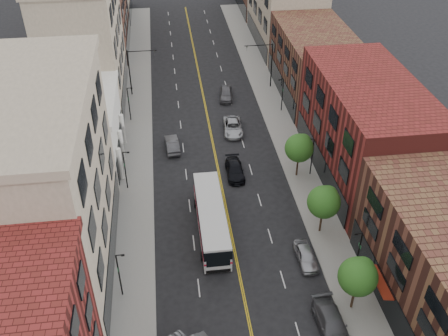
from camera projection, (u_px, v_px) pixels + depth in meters
name	position (u px, v px, depth m)	size (l,w,h in m)	color
sidewalk_left	(138.00, 138.00, 67.55)	(4.00, 110.00, 0.15)	gray
sidewalk_right	(282.00, 128.00, 69.61)	(4.00, 110.00, 0.15)	gray
bldg_l_tanoffice	(44.00, 190.00, 43.89)	(10.00, 22.00, 18.00)	gray
bldg_l_white	(77.00, 132.00, 61.31)	(10.00, 14.00, 8.00)	silver
bldg_l_far_a	(84.00, 42.00, 72.10)	(10.00, 20.00, 18.00)	gray
bldg_l_far_b	(96.00, 8.00, 89.10)	(10.00, 20.00, 15.00)	#552B22
bldg_r_mid	(365.00, 129.00, 58.01)	(10.00, 22.00, 12.00)	maroon
bldg_r_far_a	(315.00, 64.00, 75.52)	(10.00, 20.00, 10.00)	#552B22
bldg_r_far_b	(285.00, 7.00, 91.29)	(10.00, 22.00, 14.00)	gray
tree_r_1	(359.00, 275.00, 42.25)	(3.40, 3.40, 5.59)	black
tree_r_2	(325.00, 201.00, 50.31)	(3.40, 3.40, 5.59)	black
tree_r_3	(300.00, 147.00, 58.37)	(3.40, 3.40, 5.59)	black
lamp_l_1	(119.00, 273.00, 43.99)	(0.81, 0.55, 5.05)	black
lamp_l_2	(125.00, 168.00, 56.89)	(0.81, 0.55, 5.05)	black
lamp_l_3	(129.00, 102.00, 69.79)	(0.81, 0.55, 5.05)	black
lamp_r_1	(358.00, 250.00, 46.25)	(0.81, 0.55, 5.05)	black
lamp_r_2	(312.00, 155.00, 59.15)	(0.81, 0.55, 5.05)	black
lamp_r_3	(282.00, 93.00, 72.05)	(0.81, 0.55, 5.05)	black
signal_mast_left	(134.00, 67.00, 75.34)	(4.49, 0.18, 7.20)	black
signal_mast_right	(267.00, 60.00, 77.45)	(4.49, 0.18, 7.20)	black
city_bus	(211.00, 218.00, 51.68)	(3.01, 12.40, 3.19)	silver
car_parked_mid	(332.00, 324.00, 42.20)	(2.28, 5.61, 1.63)	#4A4B4F
car_parked_far	(306.00, 256.00, 48.75)	(1.74, 4.34, 1.48)	#A9AAB1
car_lane_behind	(172.00, 144.00, 65.03)	(1.64, 4.69, 1.55)	#46474B
car_lane_a	(235.00, 170.00, 60.45)	(2.05, 5.03, 1.46)	black
car_lane_b	(233.00, 127.00, 68.61)	(2.55, 5.52, 1.53)	#B1B3B9
car_lane_c	(226.00, 94.00, 76.58)	(1.92, 4.77, 1.62)	#58575D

